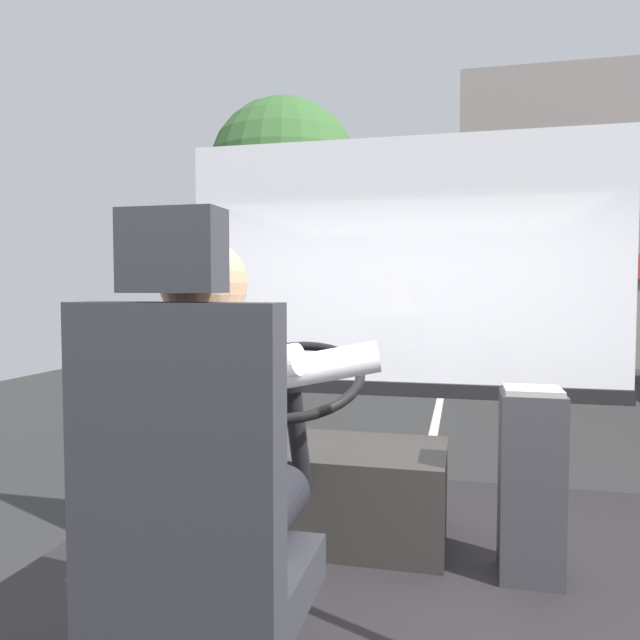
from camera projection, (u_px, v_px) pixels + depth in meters
The scene contains 8 objects.
ground at pixel (440, 400), 10.53m from camera, with size 18.00×44.00×0.06m.
driver_seat at pixel (196, 530), 1.42m from camera, with size 0.48×0.48×1.26m.
bus_driver at pixel (215, 441), 1.52m from camera, with size 0.79×0.55×0.81m.
steering_console at pixel (319, 485), 2.64m from camera, with size 1.10×1.00×0.88m.
fare_box at pixel (531, 484), 2.25m from camera, with size 0.23×0.21×0.72m.
windshield_panel at pixel (399, 296), 3.46m from camera, with size 2.50×0.08×1.48m.
street_tree at pixel (284, 175), 13.13m from camera, with size 3.24×3.24×6.05m.
shop_building at pixel (627, 226), 16.96m from camera, with size 9.24×6.08×7.37m.
Camera 1 is at (0.36, -1.85, 1.94)m, focal length 33.82 mm.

